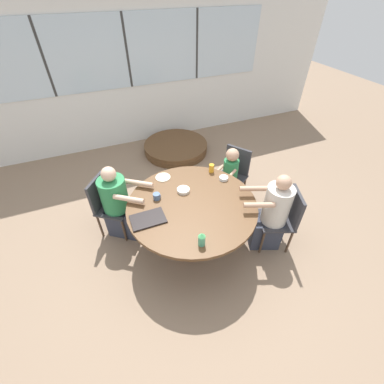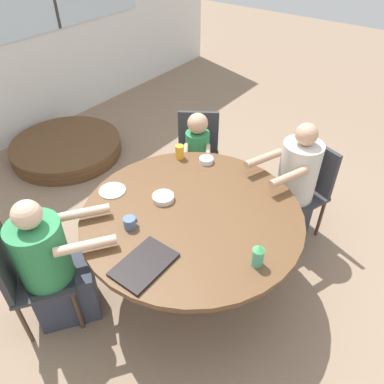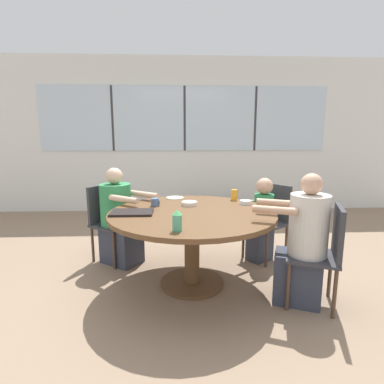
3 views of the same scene
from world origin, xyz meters
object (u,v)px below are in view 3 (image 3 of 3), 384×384
at_px(chair_for_toddler, 271,215).
at_px(sippy_cup, 177,220).
at_px(bowl_white_shallow, 189,203).
at_px(person_woman_green_shirt, 303,246).
at_px(coffee_mug, 155,202).
at_px(chair_for_woman_green_shirt, 325,248).
at_px(folded_table_stack, 219,214).
at_px(person_toddler, 262,222).
at_px(juice_glass, 234,195).
at_px(person_man_blue_shirt, 119,221).
at_px(chair_for_man_blue_shirt, 108,216).
at_px(bowl_cereal, 245,202).

distance_m(chair_for_toddler, sippy_cup, 1.64).
xyz_separation_m(chair_for_toddler, bowl_white_shallow, (-0.95, -0.39, 0.23)).
xyz_separation_m(person_woman_green_shirt, coffee_mug, (-1.25, 0.59, 0.26)).
height_order(chair_for_woman_green_shirt, chair_for_toddler, same).
bearing_deg(folded_table_stack, person_woman_green_shirt, -82.73).
height_order(person_woman_green_shirt, person_toddler, person_woman_green_shirt).
bearing_deg(person_toddler, folded_table_stack, -26.01).
xyz_separation_m(chair_for_toddler, juice_glass, (-0.46, -0.15, 0.27)).
bearing_deg(chair_for_toddler, person_woman_green_shirt, 143.71).
distance_m(person_woman_green_shirt, juice_glass, 0.97).
bearing_deg(sippy_cup, coffee_mug, 105.04).
xyz_separation_m(person_man_blue_shirt, sippy_cup, (0.65, -1.13, 0.33)).
bearing_deg(chair_for_toddler, juice_glass, 74.04).
relative_size(chair_for_man_blue_shirt, juice_glass, 7.50).
bearing_deg(coffee_mug, person_woman_green_shirt, -25.19).
xyz_separation_m(coffee_mug, sippy_cup, (0.22, -0.81, 0.04)).
distance_m(chair_for_man_blue_shirt, bowl_white_shallow, 1.02).
bearing_deg(juice_glass, sippy_cup, -120.01).
xyz_separation_m(chair_for_woman_green_shirt, chair_for_man_blue_shirt, (-1.97, 1.07, 0.00)).
distance_m(coffee_mug, folded_table_stack, 2.30).
xyz_separation_m(chair_for_woman_green_shirt, chair_for_toddler, (-0.12, 1.04, 0.00)).
height_order(person_woman_green_shirt, bowl_cereal, person_woman_green_shirt).
distance_m(chair_for_man_blue_shirt, folded_table_stack, 2.21).
relative_size(chair_for_woman_green_shirt, person_toddler, 0.90).
relative_size(person_toddler, bowl_cereal, 8.33).
bearing_deg(chair_for_man_blue_shirt, sippy_cup, 68.15).
distance_m(juice_glass, folded_table_stack, 1.89).
bearing_deg(person_man_blue_shirt, sippy_cup, 65.37).
bearing_deg(coffee_mug, chair_for_woman_green_shirt, -24.77).
bearing_deg(person_man_blue_shirt, person_toddler, 125.10).
bearing_deg(person_toddler, person_woman_green_shirt, 151.78).
xyz_separation_m(sippy_cup, juice_glass, (0.61, 1.06, -0.02)).
bearing_deg(person_man_blue_shirt, folded_table_stack, 176.88).
distance_m(coffee_mug, juice_glass, 0.86).
xyz_separation_m(chair_for_woman_green_shirt, bowl_white_shallow, (-1.07, 0.65, 0.23)).
bearing_deg(person_toddler, bowl_white_shallow, 76.10).
xyz_separation_m(chair_for_toddler, folded_table_stack, (-0.37, 1.61, -0.41)).
xyz_separation_m(coffee_mug, folded_table_stack, (0.92, 2.00, -0.66)).
height_order(juice_glass, folded_table_stack, juice_glass).
relative_size(person_woman_green_shirt, juice_glass, 9.74).
bearing_deg(person_man_blue_shirt, chair_for_toddler, 128.06).
xyz_separation_m(chair_for_man_blue_shirt, chair_for_toddler, (1.86, -0.03, 0.00)).
bearing_deg(chair_for_man_blue_shirt, person_woman_green_shirt, 96.57).
xyz_separation_m(person_toddler, folded_table_stack, (-0.24, 1.69, -0.35)).
distance_m(chair_for_toddler, folded_table_stack, 1.70).
bearing_deg(chair_for_woman_green_shirt, person_man_blue_shirt, 83.44).
bearing_deg(chair_for_woman_green_shirt, juice_glass, 54.12).
bearing_deg(bowl_white_shallow, sippy_cup, -98.27).
bearing_deg(chair_for_woman_green_shirt, sippy_cup, 119.12).
relative_size(person_toddler, coffee_mug, 10.70).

